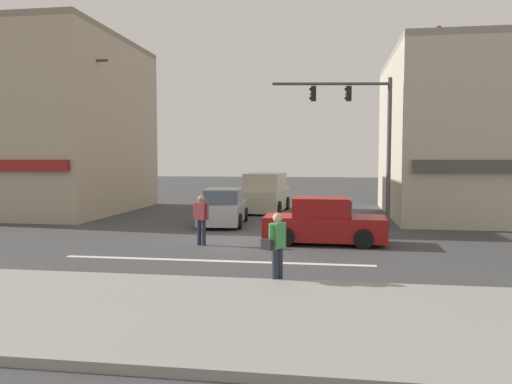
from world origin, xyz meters
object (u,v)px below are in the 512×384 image
Objects in this scene: utility_pole_far_right at (436,122)px; sedan_crossing_center at (324,223)px; pedestrian_foreground_with_bag at (277,244)px; utility_pole_near_left at (95,133)px; pedestrian_mid_crossing at (201,217)px; traffic_light_mast at (365,127)px; sedan_waiting_far at (223,208)px; van_crossing_leftbound at (266,193)px.

sedan_crossing_center is (-4.85, -6.37, -3.81)m from utility_pole_far_right.
utility_pole_far_right reaches higher than pedestrian_foreground_with_bag.
utility_pole_near_left is 9.83m from pedestrian_mid_crossing.
sedan_crossing_center is at bearing 80.33° from pedestrian_foreground_with_bag.
utility_pole_far_right is 1.41× the size of traffic_light_mast.
utility_pole_near_left is at bearing 137.34° from pedestrian_mid_crossing.
pedestrian_mid_crossing is at bearing 122.31° from pedestrian_foreground_with_bag.
pedestrian_foreground_with_bag is at bearing -99.67° from sedan_crossing_center.
sedan_waiting_far is (6.46, -1.07, -3.39)m from utility_pole_near_left.
traffic_light_mast reaches higher than pedestrian_foreground_with_bag.
sedan_crossing_center is 0.88× the size of van_crossing_leftbound.
utility_pole_far_right is at bearing 12.65° from sedan_waiting_far.
pedestrian_mid_crossing is at bearing -42.66° from utility_pole_near_left.
traffic_light_mast is 8.18m from van_crossing_leftbound.
utility_pole_far_right reaches higher than sedan_waiting_far.
sedan_waiting_far is 0.90× the size of van_crossing_leftbound.
pedestrian_foreground_with_bag reaches higher than sedan_waiting_far.
sedan_waiting_far is at bearing 136.17° from sedan_crossing_center.
van_crossing_leftbound is 15.69m from pedestrian_foreground_with_bag.
sedan_crossing_center is 5.91m from pedestrian_foreground_with_bag.
traffic_light_mast is at bearing 67.97° from sedan_crossing_center.
pedestrian_mid_crossing reaches higher than sedan_waiting_far.
traffic_light_mast is 3.71× the size of pedestrian_foreground_with_bag.
utility_pole_near_left is 1.68× the size of van_crossing_leftbound.
sedan_waiting_far is 2.52× the size of pedestrian_mid_crossing.
utility_pole_far_right is at bearing -22.32° from van_crossing_leftbound.
utility_pole_far_right is 4.09m from traffic_light_mast.
traffic_light_mast is at bearing -49.91° from van_crossing_leftbound.
sedan_waiting_far is 6.17m from sedan_crossing_center.
pedestrian_foreground_with_bag is at bearing -57.69° from pedestrian_mid_crossing.
utility_pole_near_left is 1.91× the size of sedan_crossing_center.
sedan_crossing_center is at bearing -26.10° from utility_pole_near_left.
utility_pole_near_left reaches higher than sedan_waiting_far.
traffic_light_mast is 3.71× the size of pedestrian_mid_crossing.
utility_pole_near_left is 4.73× the size of pedestrian_mid_crossing.
sedan_waiting_far is 1.02× the size of sedan_crossing_center.
pedestrian_mid_crossing reaches higher than sedan_crossing_center.
utility_pole_far_right is at bearing 39.42° from pedestrian_mid_crossing.
utility_pole_far_right is at bearing 3.70° from utility_pole_near_left.
sedan_waiting_far and sedan_crossing_center have the same top height.
traffic_light_mast is at bearing -3.28° from sedan_waiting_far.
van_crossing_leftbound is (-8.12, 3.33, -3.52)m from utility_pole_far_right.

